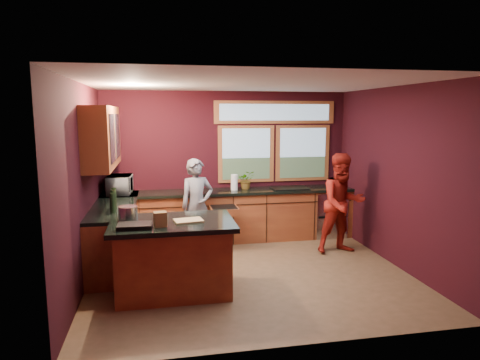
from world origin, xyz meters
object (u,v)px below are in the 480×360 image
object	(u,v)px
cutting_board	(188,220)
person_red	(342,203)
island	(173,256)
stock_pot	(128,213)
person_grey	(197,206)

from	to	relation	value
cutting_board	person_red	bearing A→B (deg)	24.09
island	stock_pot	xyz separation A→B (m)	(-0.55, 0.15, 0.56)
island	person_red	world-z (taller)	person_red
person_red	island	bearing A→B (deg)	-163.27
island	person_grey	size ratio (longest dim) A/B	0.99
person_grey	stock_pot	xyz separation A→B (m)	(-1.01, -1.47, 0.25)
island	cutting_board	bearing A→B (deg)	-14.04
person_red	stock_pot	size ratio (longest dim) A/B	6.91
island	person_grey	xyz separation A→B (m)	(0.46, 1.62, 0.30)
person_grey	cutting_board	distance (m)	1.70
person_red	cutting_board	distance (m)	2.86
island	person_grey	bearing A→B (deg)	74.26
cutting_board	island	bearing A→B (deg)	165.96
person_grey	cutting_board	xyz separation A→B (m)	(-0.26, -1.67, 0.17)
person_red	cutting_board	bearing A→B (deg)	-160.86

